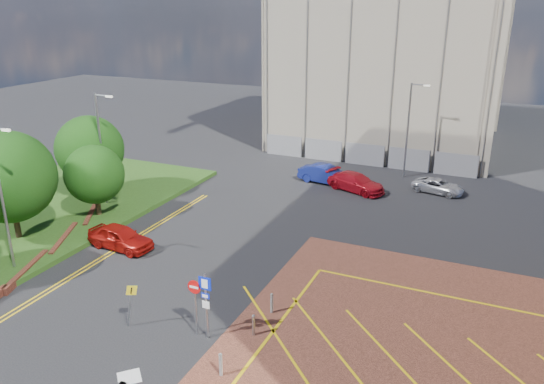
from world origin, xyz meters
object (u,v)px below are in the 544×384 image
Objects in this scene: lamp_left_near at (2,193)px; lamp_left_far at (102,145)px; tree_b at (9,177)px; warning_sign at (131,301)px; car_red_back at (356,182)px; car_blue_back at (326,174)px; tree_c at (94,174)px; tree_d at (90,149)px; sign_cluster at (202,299)px; car_silver_back at (438,186)px; lamp_back at (409,127)px; car_red_left at (120,237)px.

lamp_left_near is 1.00× the size of lamp_left_far.
tree_b is at bearing -98.77° from lamp_left_far.
car_red_back is at bearing 79.39° from warning_sign.
lamp_left_near is 10.08m from warning_sign.
lamp_left_near reaches higher than car_red_back.
car_blue_back is (12.82, 11.67, -3.91)m from lamp_left_far.
car_blue_back is 2.92m from car_red_back.
tree_b is 5.49m from tree_c.
tree_d reaches higher than car_red_back.
tree_c is 16.53m from sign_cluster.
tree_d is 1.33× the size of car_blue_back.
warning_sign is 0.46× the size of car_red_back.
tree_d is 18.70m from warning_sign.
warning_sign is at bearing -45.86° from lamp_left_far.
car_silver_back is at bearing 49.43° from lamp_left_near.
lamp_left_far is 24.46m from lamp_back.
sign_cluster is 21.87m from car_red_back.
lamp_back is (19.58, 23.00, 0.12)m from tree_b.
tree_d reaches higher than car_silver_back.
tree_b is at bearing 142.25° from car_silver_back.
tree_b is 30.50m from car_silver_back.
car_silver_back is (21.67, 12.97, -4.11)m from lamp_left_far.
car_silver_back is (19.67, 22.97, -4.11)m from lamp_left_near.
warning_sign is 8.89m from car_red_left.
lamp_left_far is 2.02× the size of car_silver_back.
car_red_back is at bearing -27.92° from car_red_left.
tree_c is 2.65m from lamp_left_far.
car_red_left is at bearing 54.54° from lamp_left_near.
car_red_left is at bearing -121.68° from lamp_back.
tree_d is at bearing 136.60° from warning_sign.
lamp_left_near is at bearing -122.40° from lamp_back.
car_blue_back is at bearing -19.12° from car_red_left.
lamp_left_near is 2.02× the size of car_silver_back.
lamp_left_near is (3.08, -3.00, 0.42)m from tree_b.
tree_c is at bearing 146.84° from sign_cluster.
tree_c is 2.18× the size of warning_sign.
lamp_left_far is at bearing 141.02° from car_blue_back.
warning_sign is (9.39, -1.74, -3.23)m from lamp_left_near.
lamp_left_far reaches higher than tree_b.
car_blue_back is at bearing 53.33° from tree_b.
tree_b reaches higher than sign_cluster.
car_blue_back reaches higher than car_red_left.
tree_c is 25.72m from car_silver_back.
lamp_back is at bearing 40.86° from lamp_left_far.
car_blue_back is (-1.89, 22.69, -1.20)m from sign_cluster.
lamp_left_near is 7.09m from car_red_left.
lamp_left_far is at bearing -25.68° from tree_d.
lamp_left_far is 3.55× the size of warning_sign.
tree_b is 1.48× the size of car_blue_back.
tree_d is 2.70× the size of warning_sign.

